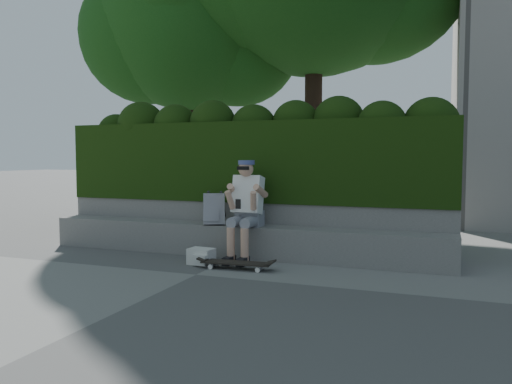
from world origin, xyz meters
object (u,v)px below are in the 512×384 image
at_px(person, 246,206).
at_px(backpack_plaid, 214,209).
at_px(backpack_ground, 201,256).
at_px(skateboard, 236,263).

bearing_deg(person, backpack_plaid, 171.28).
distance_m(backpack_plaid, backpack_ground, 0.83).
distance_m(person, skateboard, 0.92).
xyz_separation_m(person, backpack_ground, (-0.44, -0.51, -0.65)).
distance_m(person, backpack_ground, 0.93).
height_order(skateboard, backpack_ground, backpack_ground).
xyz_separation_m(person, backpack_plaid, (-0.53, 0.08, -0.08)).
xyz_separation_m(skateboard, backpack_plaid, (-0.64, 0.70, 0.59)).
bearing_deg(backpack_plaid, backpack_ground, -107.06).
relative_size(person, backpack_plaid, 3.10).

